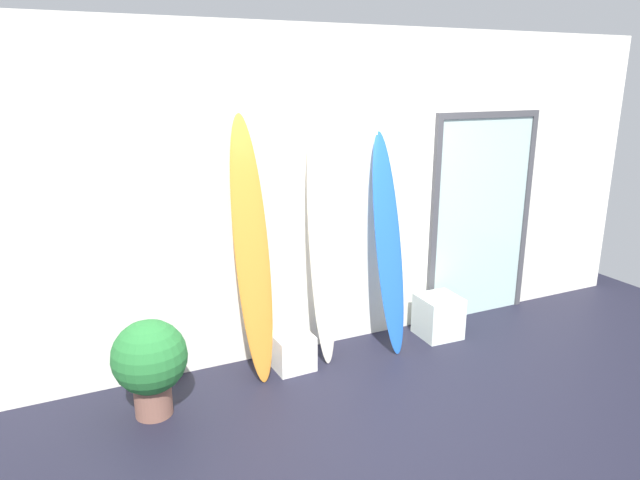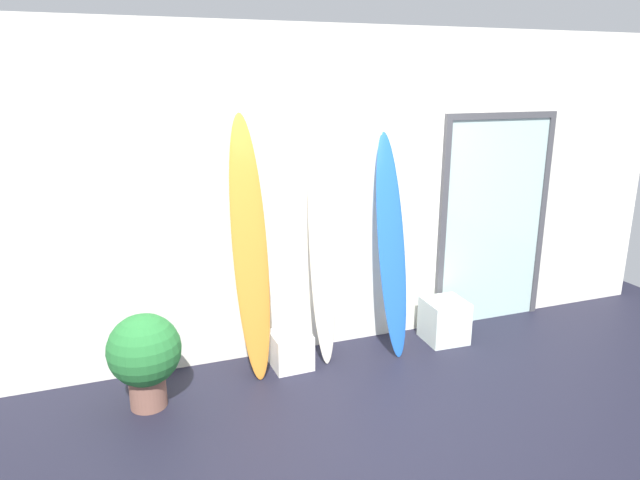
# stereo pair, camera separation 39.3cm
# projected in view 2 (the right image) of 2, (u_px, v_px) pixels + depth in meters

# --- Properties ---
(ground) EXTENTS (8.00, 8.00, 0.04)m
(ground) POSITION_uv_depth(u_px,v_px,m) (383.00, 414.00, 4.22)
(ground) COLOR black
(wall_back) EXTENTS (7.20, 0.20, 2.80)m
(wall_back) POSITION_uv_depth(u_px,v_px,m) (322.00, 193.00, 5.01)
(wall_back) COLOR silver
(wall_back) RESTS_ON ground
(surfboard_sunset) EXTENTS (0.30, 0.46, 2.12)m
(surfboard_sunset) POSITION_uv_depth(u_px,v_px,m) (250.00, 251.00, 4.54)
(surfboard_sunset) COLOR orange
(surfboard_sunset) RESTS_ON ground
(surfboard_ivory) EXTENTS (0.24, 0.39, 2.10)m
(surfboard_ivory) POSITION_uv_depth(u_px,v_px,m) (322.00, 244.00, 4.78)
(surfboard_ivory) COLOR silver
(surfboard_ivory) RESTS_ON ground
(surfboard_cobalt) EXTENTS (0.26, 0.48, 1.94)m
(surfboard_cobalt) POSITION_uv_depth(u_px,v_px,m) (392.00, 248.00, 4.96)
(surfboard_cobalt) COLOR blue
(surfboard_cobalt) RESTS_ON ground
(display_block_left) EXTENTS (0.33, 0.33, 0.30)m
(display_block_left) POSITION_uv_depth(u_px,v_px,m) (291.00, 350.00, 4.85)
(display_block_left) COLOR white
(display_block_left) RESTS_ON ground
(display_block_center) EXTENTS (0.38, 0.38, 0.40)m
(display_block_center) POSITION_uv_depth(u_px,v_px,m) (444.00, 320.00, 5.32)
(display_block_center) COLOR white
(display_block_center) RESTS_ON ground
(glass_door) EXTENTS (1.21, 0.06, 2.07)m
(glass_door) POSITION_uv_depth(u_px,v_px,m) (494.00, 217.00, 5.57)
(glass_door) COLOR silver
(glass_door) RESTS_ON ground
(potted_plant) EXTENTS (0.54, 0.54, 0.73)m
(potted_plant) POSITION_uv_depth(u_px,v_px,m) (145.00, 354.00, 4.18)
(potted_plant) COLOR brown
(potted_plant) RESTS_ON ground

